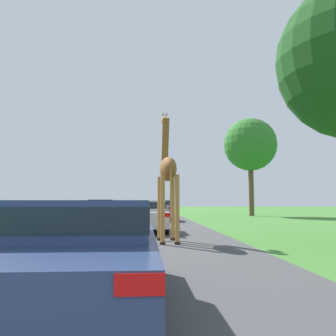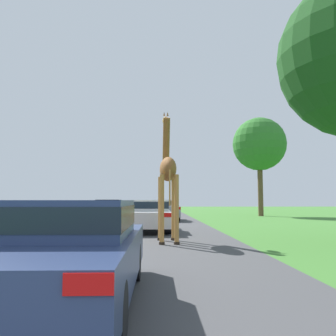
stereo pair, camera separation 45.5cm
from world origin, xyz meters
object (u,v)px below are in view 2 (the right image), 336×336
(car_queue_right, at_px, (166,209))
(car_far_ahead, at_px, (36,229))
(car_verge_right, at_px, (101,212))
(tree_left_edge, at_px, (259,144))
(car_rear_follower, at_px, (109,208))
(giraffe_near_road, at_px, (168,171))
(car_queue_left, at_px, (149,215))
(car_lead_maroon, at_px, (63,248))

(car_queue_right, relative_size, car_far_ahead, 0.90)
(car_verge_right, xyz_separation_m, tree_left_edge, (12.56, 11.20, 5.77))
(car_rear_follower, distance_m, tree_left_edge, 14.80)
(giraffe_near_road, relative_size, car_queue_right, 1.14)
(giraffe_near_road, height_order, car_queue_right, giraffe_near_road)
(car_rear_follower, bearing_deg, tree_left_edge, 16.86)
(car_verge_right, bearing_deg, car_far_ahead, -90.01)
(car_queue_left, distance_m, car_rear_follower, 12.02)
(tree_left_edge, bearing_deg, giraffe_near_road, -114.49)
(car_far_ahead, bearing_deg, car_queue_left, 66.27)
(car_queue_right, bearing_deg, car_lead_maroon, -95.30)
(giraffe_near_road, xyz_separation_m, car_lead_maroon, (-1.64, -7.26, -1.65))
(car_lead_maroon, bearing_deg, car_verge_right, 97.21)
(car_far_ahead, relative_size, tree_left_edge, 0.52)
(giraffe_near_road, relative_size, car_rear_follower, 1.01)
(car_queue_left, bearing_deg, car_rear_follower, 106.46)
(car_verge_right, relative_size, tree_left_edge, 0.53)
(giraffe_near_road, distance_m, car_rear_follower, 16.28)
(car_rear_follower, bearing_deg, giraffe_near_road, -75.22)
(car_far_ahead, relative_size, car_verge_right, 0.98)
(car_far_ahead, bearing_deg, giraffe_near_road, 34.18)
(giraffe_near_road, bearing_deg, tree_left_edge, 63.18)
(car_queue_left, xyz_separation_m, car_far_ahead, (-2.90, -6.59, -0.11))
(car_lead_maroon, distance_m, car_queue_left, 11.43)
(giraffe_near_road, height_order, tree_left_edge, tree_left_edge)
(tree_left_edge, bearing_deg, car_queue_left, -121.96)
(car_verge_right, bearing_deg, car_rear_follower, 94.03)
(giraffe_near_road, distance_m, tree_left_edge, 21.95)
(giraffe_near_road, distance_m, car_verge_right, 9.33)
(giraffe_near_road, height_order, car_queue_left, giraffe_near_road)
(car_queue_right, xyz_separation_m, car_verge_right, (-3.84, -4.36, -0.06))
(tree_left_edge, bearing_deg, car_rear_follower, -163.14)
(car_lead_maroon, distance_m, car_rear_follower, 23.05)
(car_lead_maroon, xyz_separation_m, car_verge_right, (-1.98, 15.68, -0.04))
(giraffe_near_road, bearing_deg, car_queue_right, 86.69)
(car_queue_right, relative_size, car_rear_follower, 0.89)
(car_queue_left, distance_m, car_far_ahead, 7.20)
(giraffe_near_road, height_order, car_lead_maroon, giraffe_near_road)
(car_rear_follower, relative_size, tree_left_edge, 0.53)
(car_far_ahead, distance_m, car_verge_right, 10.89)
(car_far_ahead, height_order, car_verge_right, car_verge_right)
(car_lead_maroon, relative_size, car_queue_left, 1.05)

